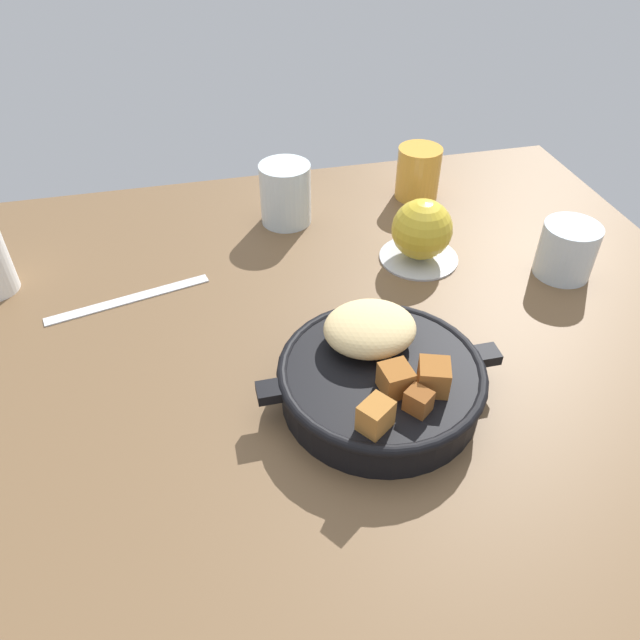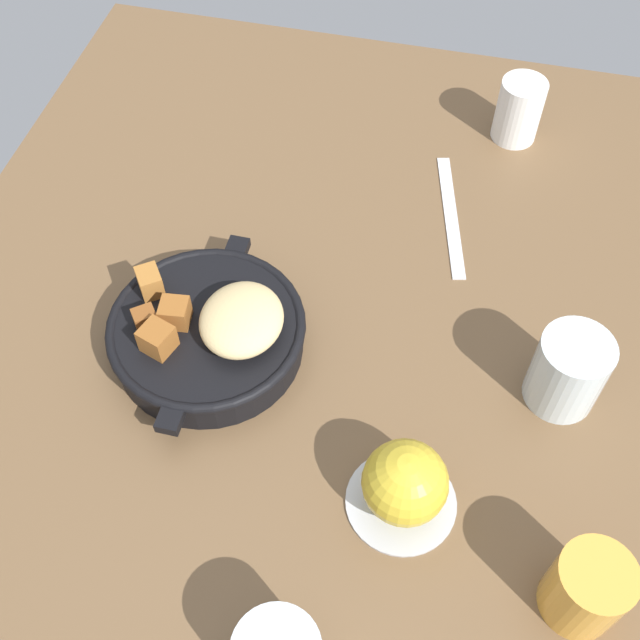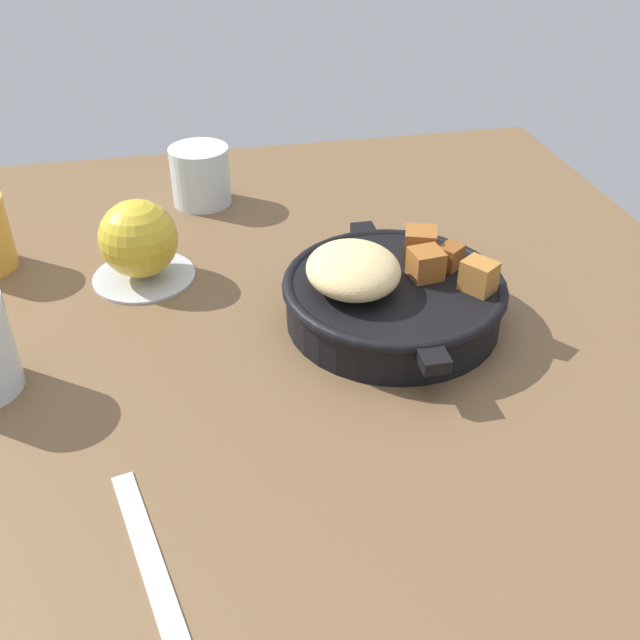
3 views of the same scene
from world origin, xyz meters
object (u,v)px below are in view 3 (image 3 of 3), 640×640
(butter_knife, at_px, (157,582))
(red_apple, at_px, (138,239))
(water_glass_short, at_px, (201,176))
(cast_iron_skillet, at_px, (390,293))

(butter_knife, bearing_deg, red_apple, -12.72)
(butter_knife, distance_m, water_glass_short, 0.57)
(butter_knife, height_order, water_glass_short, water_glass_short)
(red_apple, relative_size, water_glass_short, 1.11)
(cast_iron_skillet, xyz_separation_m, butter_knife, (-0.26, 0.23, -0.03))
(red_apple, xyz_separation_m, water_glass_short, (0.17, -0.08, -0.01))
(red_apple, bearing_deg, butter_knife, -179.40)
(cast_iron_skillet, relative_size, red_apple, 3.14)
(red_apple, bearing_deg, water_glass_short, -23.51)
(cast_iron_skillet, relative_size, butter_knife, 1.24)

